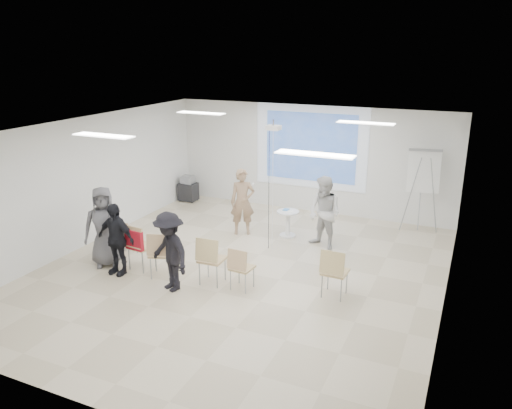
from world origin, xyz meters
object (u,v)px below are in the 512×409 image
at_px(chair_left_mid, 138,244).
at_px(audience_left, 115,234).
at_px(pedestal_table, 288,222).
at_px(chair_right_far, 334,269).
at_px(chair_center, 210,257).
at_px(chair_right_inner, 240,265).
at_px(av_cart, 188,189).
at_px(audience_outer, 104,222).
at_px(chair_left_inner, 160,251).
at_px(audience_mid, 169,247).
at_px(flipchart_easel, 424,172).
at_px(player_right, 325,209).
at_px(chair_far_left, 124,235).
at_px(player_left, 242,198).
at_px(laptop, 162,252).

bearing_deg(chair_left_mid, audience_left, -128.32).
relative_size(pedestal_table, chair_right_far, 0.69).
height_order(chair_center, audience_left, audience_left).
height_order(chair_left_mid, chair_right_far, chair_left_mid).
distance_m(chair_right_inner, av_cart, 6.11).
xyz_separation_m(chair_left_mid, av_cart, (-1.66, 4.66, -0.23)).
height_order(pedestal_table, audience_outer, audience_outer).
relative_size(chair_left_mid, chair_left_inner, 1.02).
bearing_deg(audience_mid, audience_outer, -168.11).
relative_size(chair_left_inner, flipchart_easel, 0.46).
xyz_separation_m(player_right, chair_far_left, (-3.92, -2.31, -0.45)).
bearing_deg(chair_right_inner, chair_left_inner, -170.62).
bearing_deg(pedestal_table, audience_outer, -133.15).
bearing_deg(chair_right_inner, chair_center, -173.93).
relative_size(chair_right_far, audience_left, 0.56).
bearing_deg(player_left, audience_left, -141.57).
relative_size(player_right, laptop, 5.23).
xyz_separation_m(player_left, player_right, (2.13, -0.07, 0.00)).
bearing_deg(player_left, audience_outer, -150.81).
distance_m(player_left, chair_left_mid, 3.04).
bearing_deg(audience_mid, chair_right_inner, 46.72).
distance_m(player_left, chair_right_far, 3.84).
distance_m(chair_left_inner, audience_mid, 0.66).
bearing_deg(audience_outer, chair_right_far, -30.70).
distance_m(chair_left_inner, chair_right_inner, 1.71).
xyz_separation_m(chair_far_left, audience_mid, (1.85, -0.94, 0.40)).
distance_m(audience_left, flipchart_easel, 7.45).
relative_size(player_right, chair_center, 1.88).
height_order(audience_mid, av_cart, audience_mid).
relative_size(pedestal_table, flipchart_easel, 0.32).
bearing_deg(chair_far_left, av_cart, 99.63).
distance_m(laptop, audience_outer, 1.48).
xyz_separation_m(chair_right_far, laptop, (-3.45, -0.50, -0.05)).
bearing_deg(chair_center, player_left, 99.89).
bearing_deg(chair_center, chair_left_inner, -175.56).
xyz_separation_m(chair_left_inner, chair_right_far, (3.42, 0.60, -0.00)).
height_order(chair_right_far, laptop, chair_right_far).
xyz_separation_m(pedestal_table, chair_right_far, (1.90, -2.62, 0.20)).
bearing_deg(player_right, audience_mid, -99.16).
bearing_deg(pedestal_table, audience_left, -125.90).
relative_size(chair_left_inner, chair_right_inner, 1.13).
height_order(player_left, chair_left_inner, player_left).
height_order(player_left, player_right, player_right).
height_order(chair_left_inner, laptop, chair_left_inner).
xyz_separation_m(chair_center, laptop, (-1.09, -0.04, -0.07)).
height_order(chair_far_left, audience_outer, audience_outer).
xyz_separation_m(chair_far_left, audience_left, (0.44, -0.78, 0.38)).
relative_size(chair_right_far, laptop, 2.71).
height_order(chair_right_inner, audience_mid, audience_mid).
height_order(player_left, flipchart_easel, flipchart_easel).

